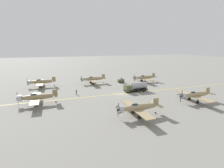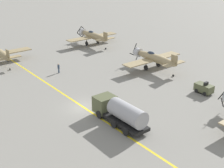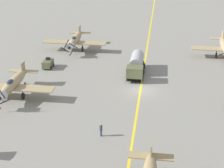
# 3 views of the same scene
# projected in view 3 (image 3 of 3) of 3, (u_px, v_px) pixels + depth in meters

# --- Properties ---
(ground_plane) EXTENTS (400.00, 400.00, 0.00)m
(ground_plane) POSITION_uv_depth(u_px,v_px,m) (140.00, 90.00, 55.43)
(ground_plane) COLOR gray
(taxiway_stripe) EXTENTS (0.30, 160.00, 0.01)m
(taxiway_stripe) POSITION_uv_depth(u_px,v_px,m) (140.00, 90.00, 55.43)
(taxiway_stripe) COLOR yellow
(taxiway_stripe) RESTS_ON ground
(airplane_near_right) EXTENTS (12.00, 9.98, 3.65)m
(airplane_near_right) POSITION_uv_depth(u_px,v_px,m) (75.00, 40.00, 71.03)
(airplane_near_right) COLOR #9C875F
(airplane_near_right) RESTS_ON ground
(airplane_mid_right) EXTENTS (12.00, 9.98, 3.65)m
(airplane_mid_right) POSITION_uv_depth(u_px,v_px,m) (12.00, 84.00, 52.41)
(airplane_mid_right) COLOR #9D8960
(airplane_mid_right) RESTS_ON ground
(fuel_tanker) EXTENTS (2.67, 8.00, 2.98)m
(fuel_tanker) POSITION_uv_depth(u_px,v_px,m) (136.00, 66.00, 60.39)
(fuel_tanker) COLOR black
(fuel_tanker) RESTS_ON ground
(tow_tractor) EXTENTS (1.57, 2.60, 1.79)m
(tow_tractor) POSITION_uv_depth(u_px,v_px,m) (48.00, 63.00, 63.27)
(tow_tractor) COLOR #515638
(tow_tractor) RESTS_ON ground
(ground_crew_walking) EXTENTS (0.36, 0.36, 1.64)m
(ground_crew_walking) POSITION_uv_depth(u_px,v_px,m) (101.00, 129.00, 43.47)
(ground_crew_walking) COLOR #334256
(ground_crew_walking) RESTS_ON ground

